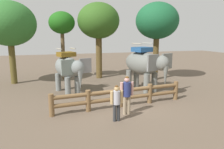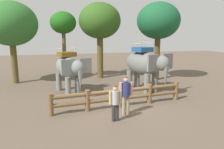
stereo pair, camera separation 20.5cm
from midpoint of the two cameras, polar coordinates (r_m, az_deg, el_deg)
name	(u,v)px [view 2 (the right image)]	position (r m, az deg, el deg)	size (l,w,h in m)	color
ground_plane	(119,106)	(10.99, 2.58, -8.58)	(60.00, 60.00, 0.00)	brown
log_fence	(120,95)	(10.70, 2.81, -5.73)	(7.06, 0.84, 1.05)	brown
elephant_near_left	(69,68)	(13.23, -11.31, 1.68)	(2.33, 3.37, 2.83)	slate
elephant_center	(145,64)	(13.64, 9.32, 2.72)	(2.58, 3.72, 3.12)	slate
tourist_woman_in_black	(115,101)	(8.90, 1.57, -7.12)	(0.56, 0.32, 1.58)	#2C2E31
tourist_man_in_blue	(126,93)	(9.62, 4.43, -4.93)	(0.64, 0.36, 1.81)	#9D896C
tree_far_left	(100,22)	(17.57, -3.00, 14.20)	(3.42, 3.42, 6.20)	brown
tree_back_center	(11,24)	(17.16, -25.55, 12.29)	(3.79, 3.79, 6.03)	brown
tree_far_right	(63,24)	(17.47, -12.84, 13.25)	(2.05, 2.05, 5.44)	brown
tree_deep_back	(158,22)	(17.20, 12.87, 13.91)	(3.34, 3.34, 6.12)	brown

